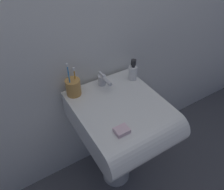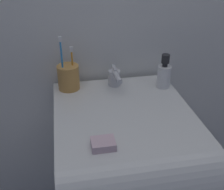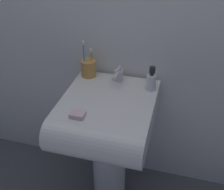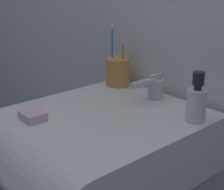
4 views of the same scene
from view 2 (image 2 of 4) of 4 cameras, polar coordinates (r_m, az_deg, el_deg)
sink_basin at (r=1.02m, az=2.88°, el=-9.13°), size 0.49×0.59×0.18m
faucet at (r=1.15m, az=0.59°, el=3.62°), size 0.05×0.13×0.08m
toothbrush_cup at (r=1.15m, az=-8.84°, el=3.65°), size 0.09×0.09×0.22m
soap_bottle at (r=1.16m, az=10.52°, el=4.12°), size 0.05×0.05×0.14m
bar_soap at (r=0.84m, az=-1.80°, el=-9.88°), size 0.07×0.06×0.02m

